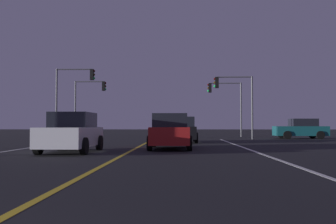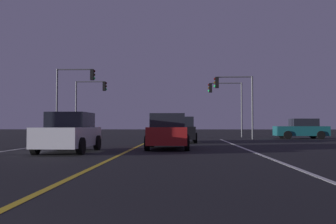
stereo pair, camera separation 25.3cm
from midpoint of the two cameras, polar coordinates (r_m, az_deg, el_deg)
The scene contains 10 objects.
lane_edge_right at distance 12.90m, azimuth 16.56°, elevation -7.07°, with size 0.16×34.72×0.01m, color silver.
lane_center_divider at distance 12.73m, azimuth -8.24°, elevation -7.20°, with size 0.16×34.72×0.01m, color gold.
car_oncoming at distance 16.27m, azimuth -14.57°, elevation -3.14°, with size 2.02×4.30×1.70m.
car_ahead_far at distance 24.70m, azimuth 2.35°, elevation -2.81°, with size 2.02×4.30×1.70m.
car_crossing_side at distance 33.29m, azimuth 20.13°, elevation -2.49°, with size 4.30×2.02×1.70m.
car_lead_same_lane at distance 17.92m, azimuth 0.43°, elevation -3.10°, with size 2.02×4.30×1.70m.
traffic_light_near_right at distance 30.73m, azimuth 10.30°, elevation 3.03°, with size 3.20×0.36×5.16m.
traffic_light_near_left at distance 31.76m, azimuth -13.99°, elevation 3.76°, with size 3.29×0.36×5.86m.
traffic_light_far_right at distance 36.17m, azimuth 9.03°, elevation 2.40°, with size 3.32×0.36×5.28m.
traffic_light_far_left at distance 37.04m, azimuth -11.66°, elevation 2.51°, with size 3.13×0.36×5.48m.
Camera 2 is at (2.45, -1.10, 1.15)m, focal length 39.45 mm.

